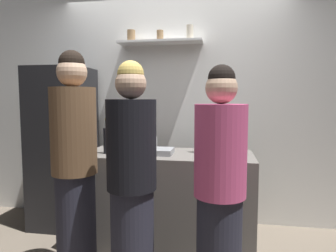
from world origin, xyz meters
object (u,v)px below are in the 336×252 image
(baking_pan, at_px, (154,151))
(water_bottle_plastic, at_px, (122,139))
(person_brown_jacket, at_px, (75,167))
(person_blonde, at_px, (132,183))
(wine_bottle_green_glass, at_px, (243,141))
(wine_bottle_pale_glass, at_px, (199,140))
(person_pink_top, at_px, (220,191))
(wine_bottle_dark_glass, at_px, (107,140))
(utensil_holder, at_px, (152,143))
(refrigerator, at_px, (63,147))

(baking_pan, distance_m, water_bottle_plastic, 0.41)
(baking_pan, relative_size, person_brown_jacket, 0.19)
(person_brown_jacket, bearing_deg, person_blonde, 46.49)
(baking_pan, distance_m, wine_bottle_green_glass, 0.85)
(wine_bottle_pale_glass, height_order, person_brown_jacket, person_brown_jacket)
(wine_bottle_green_glass, distance_m, wine_bottle_pale_glass, 0.43)
(water_bottle_plastic, bearing_deg, person_blonde, -67.39)
(wine_bottle_green_glass, bearing_deg, person_brown_jacket, -148.38)
(wine_bottle_green_glass, distance_m, person_pink_top, 1.00)
(wine_bottle_green_glass, bearing_deg, wine_bottle_dark_glass, -164.98)
(utensil_holder, height_order, person_pink_top, person_pink_top)
(baking_pan, bearing_deg, wine_bottle_green_glass, 19.16)
(utensil_holder, height_order, wine_bottle_dark_glass, wine_bottle_dark_glass)
(water_bottle_plastic, distance_m, person_pink_top, 1.28)
(wine_bottle_green_glass, distance_m, water_bottle_plastic, 1.17)
(wine_bottle_dark_glass, distance_m, person_pink_top, 1.21)
(utensil_holder, height_order, wine_bottle_green_glass, wine_bottle_green_glass)
(wine_bottle_green_glass, xyz_separation_m, person_brown_jacket, (-1.30, -0.80, -0.12))
(utensil_holder, relative_size, water_bottle_plastic, 0.93)
(wine_bottle_green_glass, relative_size, water_bottle_plastic, 1.14)
(refrigerator, relative_size, person_brown_jacket, 0.98)
(refrigerator, bearing_deg, person_blonde, -44.08)
(wine_bottle_pale_glass, height_order, person_blonde, person_blonde)
(baking_pan, height_order, utensil_holder, utensil_holder)
(wine_bottle_pale_glass, bearing_deg, water_bottle_plastic, 177.29)
(wine_bottle_pale_glass, distance_m, person_brown_jacket, 1.12)
(baking_pan, relative_size, person_blonde, 0.21)
(person_pink_top, relative_size, person_blonde, 0.98)
(utensil_holder, xyz_separation_m, wine_bottle_green_glass, (0.87, 0.02, 0.04))
(wine_bottle_pale_glass, relative_size, person_brown_jacket, 0.17)
(refrigerator, height_order, utensil_holder, refrigerator)
(person_pink_top, bearing_deg, wine_bottle_pale_glass, 145.79)
(wine_bottle_pale_glass, xyz_separation_m, person_blonde, (-0.40, -0.81, -0.20))
(refrigerator, xyz_separation_m, person_blonde, (1.09, -1.06, -0.05))
(wine_bottle_green_glass, height_order, wine_bottle_pale_glass, wine_bottle_pale_glass)
(utensil_holder, distance_m, wine_bottle_pale_glass, 0.49)
(water_bottle_plastic, relative_size, person_blonde, 0.15)
(person_blonde, bearing_deg, utensil_holder, -46.77)
(refrigerator, distance_m, baking_pan, 1.17)
(person_blonde, distance_m, person_brown_jacket, 0.52)
(wine_bottle_green_glass, xyz_separation_m, person_pink_top, (-0.21, -0.95, -0.20))
(baking_pan, height_order, wine_bottle_dark_glass, wine_bottle_dark_glass)
(person_pink_top, bearing_deg, person_blonde, -137.27)
(person_pink_top, height_order, person_blonde, person_blonde)
(wine_bottle_dark_glass, bearing_deg, baking_pan, 6.77)
(refrigerator, distance_m, wine_bottle_green_glass, 1.91)
(person_pink_top, relative_size, person_brown_jacket, 0.92)
(baking_pan, xyz_separation_m, person_blonde, (-0.01, -0.67, -0.11))
(refrigerator, relative_size, wine_bottle_green_glass, 6.21)
(person_pink_top, bearing_deg, wine_bottle_green_glass, 119.80)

